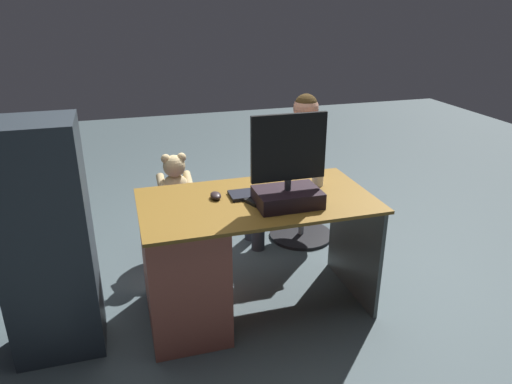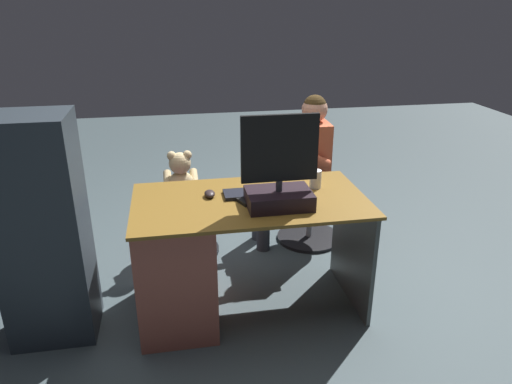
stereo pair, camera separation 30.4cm
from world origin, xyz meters
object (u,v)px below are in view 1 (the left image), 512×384
(cup, at_px, (318,177))
(teddy_bear, at_px, (175,179))
(visitor_chair, at_px, (302,209))
(tv_remote, at_px, (250,201))
(monitor, at_px, (288,181))
(desk, at_px, (198,261))
(keyboard, at_px, (265,192))
(computer_mouse, at_px, (216,196))
(person, at_px, (293,158))
(office_chair_teddy, at_px, (178,226))

(cup, relative_size, teddy_bear, 0.31)
(visitor_chair, bearing_deg, tv_remote, 51.57)
(monitor, bearing_deg, visitor_chair, -117.04)
(desk, xyz_separation_m, keyboard, (-0.42, -0.06, 0.35))
(tv_remote, bearing_deg, computer_mouse, -54.45)
(monitor, xyz_separation_m, tv_remote, (0.19, -0.09, -0.13))
(tv_remote, bearing_deg, keyboard, -163.57)
(monitor, distance_m, teddy_bear, 1.05)
(monitor, xyz_separation_m, computer_mouse, (0.36, -0.20, -0.12))
(person, bearing_deg, computer_mouse, 44.07)
(computer_mouse, height_order, visitor_chair, computer_mouse)
(visitor_chair, bearing_deg, desk, 39.65)
(desk, relative_size, keyboard, 3.14)
(office_chair_teddy, xyz_separation_m, visitor_chair, (-0.97, -0.03, -0.00))
(tv_remote, height_order, person, person)
(desk, distance_m, cup, 0.87)
(monitor, xyz_separation_m, teddy_bear, (0.51, -0.89, -0.26))
(desk, distance_m, computer_mouse, 0.39)
(visitor_chair, bearing_deg, computer_mouse, 40.93)
(keyboard, distance_m, tv_remote, 0.15)
(desk, bearing_deg, office_chair_teddy, -88.66)
(visitor_chair, bearing_deg, cup, 74.54)
(visitor_chair, bearing_deg, teddy_bear, 1.27)
(cup, bearing_deg, monitor, 39.23)
(teddy_bear, bearing_deg, person, -178.80)
(keyboard, bearing_deg, monitor, 110.93)
(desk, distance_m, tv_remote, 0.46)
(keyboard, distance_m, office_chair_teddy, 0.95)
(computer_mouse, relative_size, tv_remote, 0.64)
(monitor, bearing_deg, computer_mouse, -28.56)
(keyboard, height_order, visitor_chair, keyboard)
(keyboard, relative_size, office_chair_teddy, 0.83)
(desk, distance_m, visitor_chair, 1.25)
(monitor, distance_m, keyboard, 0.23)
(tv_remote, bearing_deg, teddy_bear, -90.15)
(keyboard, height_order, cup, cup)
(monitor, bearing_deg, keyboard, -69.07)
(person, bearing_deg, keyboard, 58.52)
(tv_remote, height_order, teddy_bear, teddy_bear)
(monitor, xyz_separation_m, office_chair_teddy, (0.51, -0.87, -0.62))
(office_chair_teddy, relative_size, person, 0.44)
(monitor, xyz_separation_m, cup, (-0.27, -0.22, -0.09))
(desk, height_order, keyboard, keyboard)
(visitor_chair, bearing_deg, office_chair_teddy, 1.98)
(desk, distance_m, person, 1.20)
(keyboard, relative_size, visitor_chair, 0.84)
(office_chair_teddy, bearing_deg, tv_remote, 111.97)
(desk, relative_size, person, 1.16)
(person, bearing_deg, cup, 81.62)
(computer_mouse, xyz_separation_m, tv_remote, (-0.17, 0.11, -0.01))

